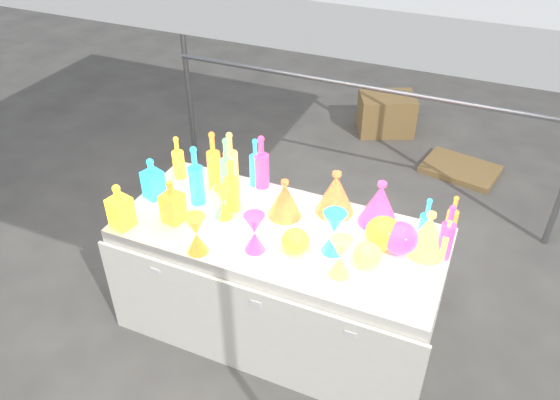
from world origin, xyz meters
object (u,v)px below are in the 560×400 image
at_px(bottle_0, 178,157).
at_px(globe_0, 295,242).
at_px(cardboard_box_closed, 386,114).
at_px(lampshade_0, 336,192).
at_px(hourglass_0, 196,234).
at_px(display_table, 279,280).
at_px(decanter_0, 120,206).

xyz_separation_m(bottle_0, globe_0, (0.93, -0.37, -0.08)).
height_order(cardboard_box_closed, bottle_0, bottle_0).
bearing_deg(lampshade_0, hourglass_0, -151.94).
bearing_deg(globe_0, cardboard_box_closed, 93.72).
height_order(display_table, globe_0, globe_0).
bearing_deg(lampshade_0, globe_0, -120.86).
distance_m(bottle_0, hourglass_0, 0.74).
bearing_deg(bottle_0, display_table, -17.45).
bearing_deg(globe_0, decanter_0, -169.38).
distance_m(cardboard_box_closed, decanter_0, 3.21).
height_order(cardboard_box_closed, hourglass_0, hourglass_0).
bearing_deg(hourglass_0, globe_0, 23.45).
relative_size(cardboard_box_closed, bottle_0, 1.84).
distance_m(hourglass_0, lampshade_0, 0.82).
bearing_deg(hourglass_0, cardboard_box_closed, 84.77).
height_order(cardboard_box_closed, globe_0, globe_0).
relative_size(display_table, decanter_0, 6.81).
xyz_separation_m(display_table, decanter_0, (-0.81, -0.30, 0.51)).
height_order(hourglass_0, lampshade_0, lampshade_0).
bearing_deg(globe_0, hourglass_0, -156.55).
bearing_deg(bottle_0, globe_0, -21.69).
bearing_deg(display_table, cardboard_box_closed, 90.87).
relative_size(bottle_0, hourglass_0, 1.27).
relative_size(cardboard_box_closed, hourglass_0, 2.33).
height_order(bottle_0, hourglass_0, bottle_0).
height_order(bottle_0, decanter_0, bottle_0).
bearing_deg(lampshade_0, display_table, -147.74).
xyz_separation_m(bottle_0, lampshade_0, (1.01, 0.04, -0.01)).
relative_size(decanter_0, hourglass_0, 1.20).
bearing_deg(hourglass_0, decanter_0, 177.30).
bearing_deg(decanter_0, globe_0, 23.48).
height_order(hourglass_0, globe_0, hourglass_0).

